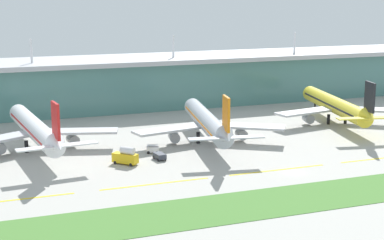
{
  "coord_description": "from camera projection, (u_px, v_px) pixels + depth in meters",
  "views": [
    {
      "loc": [
        -77.82,
        -132.48,
        46.41
      ],
      "look_at": [
        -13.48,
        40.64,
        7.0
      ],
      "focal_mm": 56.11,
      "sensor_mm": 36.0,
      "label": 1
    }
  ],
  "objects": [
    {
      "name": "airliner_middle",
      "position": [
        207.0,
        122.0,
        188.71
      ],
      "size": [
        48.02,
        60.17,
        18.9
      ],
      "color": "#ADB2BC",
      "rests_on": "ground"
    },
    {
      "name": "ground_plane",
      "position": [
        294.0,
        172.0,
        157.65
      ],
      "size": [
        600.0,
        600.0,
        0.0
      ],
      "primitive_type": "plane",
      "color": "#A8A59E"
    },
    {
      "name": "terminal_building",
      "position": [
        169.0,
        80.0,
        251.05
      ],
      "size": [
        288.0,
        34.0,
        29.41
      ],
      "color": "slate",
      "rests_on": "ground"
    },
    {
      "name": "taxiway_stripe_mid_east",
      "position": [
        383.0,
        158.0,
        171.33
      ],
      "size": [
        28.0,
        0.7,
        0.04
      ],
      "primitive_type": "cube",
      "color": "yellow",
      "rests_on": "ground"
    },
    {
      "name": "grass_verge",
      "position": [
        333.0,
        194.0,
        140.83
      ],
      "size": [
        300.0,
        18.0,
        0.1
      ],
      "primitive_type": "cube",
      "color": "#477A33",
      "rests_on": "ground"
    },
    {
      "name": "taxiway_stripe_centre",
      "position": [
        277.0,
        170.0,
        159.75
      ],
      "size": [
        28.0,
        0.7,
        0.04
      ],
      "primitive_type": "cube",
      "color": "yellow",
      "rests_on": "ground"
    },
    {
      "name": "taxiway_stripe_mid_west",
      "position": [
        155.0,
        184.0,
        148.16
      ],
      "size": [
        28.0,
        0.7,
        0.04
      ],
      "primitive_type": "cube",
      "color": "yellow",
      "rests_on": "ground"
    },
    {
      "name": "pushback_tug",
      "position": [
        160.0,
        156.0,
        169.57
      ],
      "size": [
        3.03,
        4.69,
        1.85
      ],
      "color": "#333842",
      "rests_on": "ground"
    },
    {
      "name": "baggage_cart",
      "position": [
        153.0,
        149.0,
        176.19
      ],
      "size": [
        3.98,
        2.91,
        2.48
      ],
      "color": "silver",
      "rests_on": "ground"
    },
    {
      "name": "fuel_truck",
      "position": [
        126.0,
        156.0,
        164.7
      ],
      "size": [
        6.84,
        7.02,
        4.95
      ],
      "color": "gold",
      "rests_on": "ground"
    },
    {
      "name": "airliner_far",
      "position": [
        336.0,
        106.0,
        215.75
      ],
      "size": [
        47.82,
        62.01,
        18.9
      ],
      "color": "yellow",
      "rests_on": "ground"
    },
    {
      "name": "taxiway_stripe_west",
      "position": [
        13.0,
        200.0,
        136.58
      ],
      "size": [
        28.0,
        0.7,
        0.04
      ],
      "primitive_type": "cube",
      "color": "yellow",
      "rests_on": "ground"
    },
    {
      "name": "airliner_near",
      "position": [
        36.0,
        129.0,
        178.62
      ],
      "size": [
        48.55,
        62.5,
        18.9
      ],
      "color": "white",
      "rests_on": "ground"
    }
  ]
}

